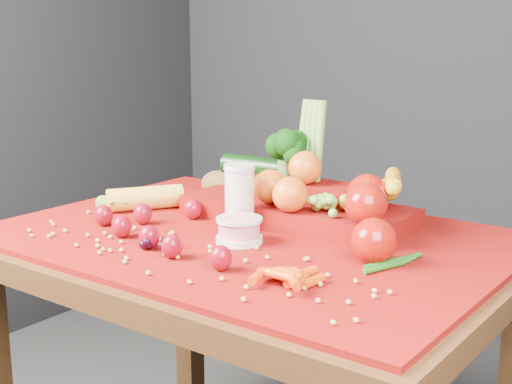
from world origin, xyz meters
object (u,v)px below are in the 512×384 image
Objects in this scene: yogurt_bowl at (239,229)px; produce_mound at (310,197)px; milk_glass at (240,195)px; table at (250,282)px.

yogurt_bowl is 0.22m from produce_mound.
milk_glass reaches higher than yogurt_bowl.
table is at bearing -19.38° from milk_glass.
produce_mound reaches higher than yogurt_bowl.
table is 0.15m from yogurt_bowl.
yogurt_bowl is (0.06, -0.08, -0.05)m from milk_glass.
table is at bearing 106.83° from yogurt_bowl.
produce_mound is at bearing 80.48° from yogurt_bowl.
yogurt_bowl is 0.16× the size of produce_mound.
table is 7.63× the size of milk_glass.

